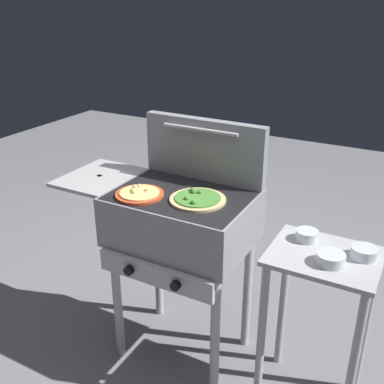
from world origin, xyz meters
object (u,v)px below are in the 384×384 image
object	(u,v)px
grill	(180,222)
topping_bowl_middle	(307,236)
prep_table	(318,300)
topping_bowl_near	(364,253)
pizza_cheese	(139,194)
pizza_veggie	(197,199)
topping_bowl_far	(331,259)

from	to	relation	value
grill	topping_bowl_middle	xyz separation A→B (m)	(0.58, 0.09, 0.04)
prep_table	topping_bowl_near	distance (m)	0.29
grill	pizza_cheese	size ratio (longest dim) A/B	4.35
grill	pizza_cheese	distance (m)	0.24
pizza_veggie	pizza_cheese	size ratio (longest dim) A/B	1.13
pizza_cheese	topping_bowl_far	distance (m)	0.87
prep_table	pizza_veggie	bearing A→B (deg)	-176.54
pizza_cheese	prep_table	distance (m)	0.90
grill	topping_bowl_middle	world-z (taller)	grill
pizza_cheese	topping_bowl_near	distance (m)	0.98
topping_bowl_near	topping_bowl_middle	world-z (taller)	same
pizza_veggie	topping_bowl_far	distance (m)	0.61
prep_table	topping_bowl_far	world-z (taller)	topping_bowl_far
pizza_cheese	topping_bowl_far	size ratio (longest dim) A/B	1.96
pizza_veggie	topping_bowl_near	bearing A→B (deg)	6.90
pizza_veggie	topping_bowl_middle	size ratio (longest dim) A/B	2.63
grill	prep_table	bearing A→B (deg)	0.37
pizza_veggie	topping_bowl_middle	distance (m)	0.50
prep_table	topping_bowl_middle	size ratio (longest dim) A/B	8.10
pizza_cheese	grill	bearing A→B (deg)	35.22
topping_bowl_far	topping_bowl_middle	size ratio (longest dim) A/B	1.19
topping_bowl_near	prep_table	bearing A→B (deg)	-160.03
prep_table	topping_bowl_near	xyz separation A→B (m)	(0.14, 0.05, 0.24)
grill	topping_bowl_middle	distance (m)	0.58
prep_table	topping_bowl_middle	world-z (taller)	topping_bowl_middle
pizza_veggie	pizza_cheese	world-z (taller)	same
grill	topping_bowl_far	world-z (taller)	grill
pizza_cheese	topping_bowl_far	world-z (taller)	pizza_cheese
pizza_veggie	topping_bowl_far	world-z (taller)	pizza_veggie
pizza_veggie	topping_bowl_near	distance (m)	0.72
prep_table	topping_bowl_far	distance (m)	0.25
grill	pizza_veggie	distance (m)	0.19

